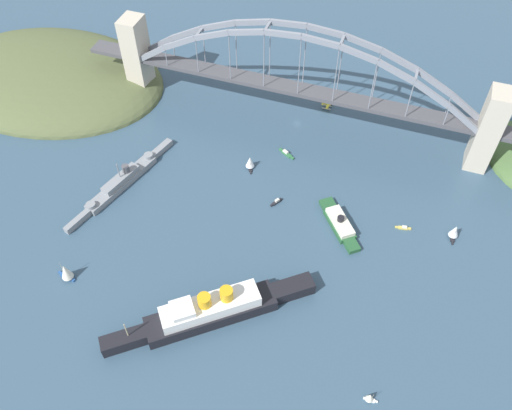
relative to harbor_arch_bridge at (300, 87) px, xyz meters
The scene contains 14 objects.
ground_plane 28.11m from the harbor_arch_bridge, 124.99° to the right, with size 1400.00×1400.00×0.00m, color #334C60.
harbor_arch_bridge is the anchor object (origin of this frame).
headland_east_shore 172.26m from the harbor_arch_bridge, ahead, with size 160.49×115.18×30.88m.
ocean_liner 145.45m from the harbor_arch_bridge, 90.49° to the left, with size 83.73×69.47×19.47m.
naval_cruiser 116.82m from the harbor_arch_bridge, 46.67° to the left, with size 25.52×81.46×16.94m.
harbor_ferry_steamer 88.06m from the harbor_arch_bridge, 121.63° to the left, with size 28.61×33.25×7.55m.
seaplane_taxiing_near_bridge 35.93m from the harbor_arch_bridge, 123.88° to the right, with size 6.81×10.67×5.17m.
small_boat_0 119.89m from the harbor_arch_bridge, 149.76° to the left, with size 5.45×9.11×9.53m.
small_boat_2 73.09m from the harbor_arch_bridge, 96.69° to the left, with size 5.05×7.43×2.54m.
small_boat_3 40.00m from the harbor_arch_bridge, 93.24° to the left, with size 10.92×6.70×2.41m.
small_boat_4 166.17m from the harbor_arch_bridge, 63.46° to the left, with size 10.31×6.59×12.20m.
small_boat_5 102.45m from the harbor_arch_bridge, 140.90° to the left, with size 8.43×2.68×1.82m.
small_boat_6 54.31m from the harbor_arch_bridge, 72.04° to the left, with size 6.68×8.74×9.16m.
small_boat_7 177.88m from the harbor_arch_bridge, 116.16° to the left, with size 6.12×3.50×6.25m.
Camera 1 is at (-60.40, 251.82, 223.49)m, focal length 37.61 mm.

